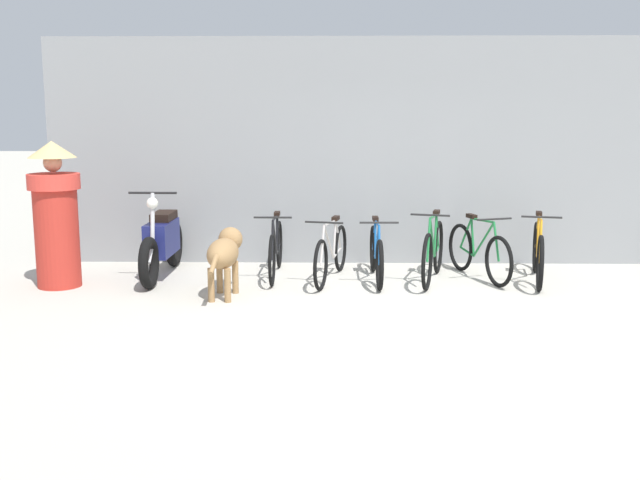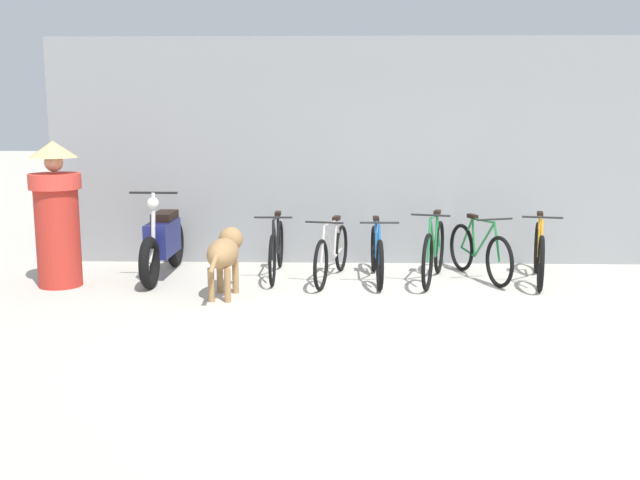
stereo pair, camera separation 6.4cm
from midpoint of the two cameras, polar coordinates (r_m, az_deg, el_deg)
ground_plane at (r=7.43m, az=8.18°, el=-6.53°), size 60.00×60.00×0.00m
shop_wall_back at (r=10.25m, az=6.41°, el=6.69°), size 9.55×0.20×3.04m
bicycle_0 at (r=9.46m, az=-3.14°, el=-0.72°), size 0.46×1.71×0.82m
bicycle_1 at (r=9.22m, az=1.10°, el=-1.07°), size 0.52×1.67×0.79m
bicycle_2 at (r=9.24m, az=4.55°, el=-1.12°), size 0.46×1.65×0.79m
bicycle_3 at (r=9.26m, az=8.85°, el=-0.93°), size 0.55×1.63×0.88m
bicycle_4 at (r=9.52m, az=12.25°, el=-0.93°), size 0.60×1.52×0.81m
bicycle_5 at (r=9.54m, az=16.53°, el=-0.98°), size 0.52×1.70×0.86m
motorcycle at (r=9.59m, az=-11.71°, el=-0.19°), size 0.58×1.90×1.12m
stray_dog at (r=8.50m, az=-7.05°, el=-0.92°), size 0.38×1.21×0.74m
person_in_robes at (r=9.35m, az=-19.24°, el=1.98°), size 0.85×0.85×1.73m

